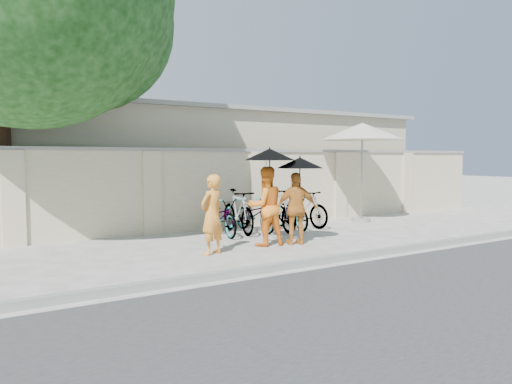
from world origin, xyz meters
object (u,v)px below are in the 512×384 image
monk_left (212,215)px  monk_center (265,206)px  monk_right (297,209)px  patio_umbrella (362,133)px

monk_left → monk_center: size_ratio=0.92×
monk_center → monk_right: (0.63, -0.25, -0.06)m
patio_umbrella → monk_right: bearing=-152.7°
monk_left → monk_center: (1.38, 0.23, 0.07)m
monk_left → monk_center: monk_center is taller
monk_left → monk_right: monk_right is taller
monk_center → patio_umbrella: patio_umbrella is taller
patio_umbrella → monk_left: bearing=-161.4°
monk_center → patio_umbrella: (4.49, 1.75, 1.72)m
monk_left → patio_umbrella: 6.45m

